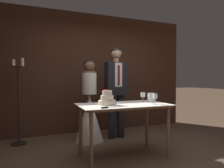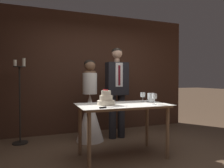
% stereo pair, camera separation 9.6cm
% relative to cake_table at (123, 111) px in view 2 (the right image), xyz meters
% --- Properties ---
extents(ground_plane, '(40.00, 40.00, 0.00)m').
position_rel_cake_table_xyz_m(ground_plane, '(0.01, -0.35, -0.72)').
color(ground_plane, brown).
extents(wall_back, '(4.71, 0.12, 2.72)m').
position_rel_cake_table_xyz_m(wall_back, '(0.01, 1.72, 0.64)').
color(wall_back, '#472B1E').
rests_on(wall_back, ground_plane).
extents(cake_table, '(1.40, 0.79, 0.82)m').
position_rel_cake_table_xyz_m(cake_table, '(0.00, 0.00, 0.00)').
color(cake_table, '#8E6B4C').
rests_on(cake_table, ground_plane).
extents(tiered_cake, '(0.27, 0.27, 0.24)m').
position_rel_cake_table_xyz_m(tiered_cake, '(-0.27, -0.00, 0.18)').
color(tiered_cake, beige).
rests_on(tiered_cake, cake_table).
extents(cake_knife, '(0.45, 0.12, 0.02)m').
position_rel_cake_table_xyz_m(cake_knife, '(-0.34, -0.30, 0.11)').
color(cake_knife, silver).
rests_on(cake_knife, cake_table).
extents(wine_glass_near, '(0.08, 0.08, 0.17)m').
position_rel_cake_table_xyz_m(wine_glass_near, '(0.42, 0.13, 0.22)').
color(wine_glass_near, silver).
rests_on(wine_glass_near, cake_table).
extents(wine_glass_middle, '(0.07, 0.07, 0.17)m').
position_rel_cake_table_xyz_m(wine_glass_middle, '(0.44, -0.21, 0.22)').
color(wine_glass_middle, silver).
rests_on(wine_glass_middle, cake_table).
extents(hurricane_candle, '(0.13, 0.13, 0.15)m').
position_rel_cake_table_xyz_m(hurricane_candle, '(0.57, 0.10, 0.17)').
color(hurricane_candle, silver).
rests_on(hurricane_candle, cake_table).
extents(bride, '(0.54, 0.54, 1.59)m').
position_rel_cake_table_xyz_m(bride, '(-0.28, 0.97, -0.13)').
color(bride, white).
rests_on(bride, ground_plane).
extents(groom, '(0.43, 0.25, 1.85)m').
position_rel_cake_table_xyz_m(groom, '(0.28, 0.97, 0.33)').
color(groom, black).
rests_on(groom, ground_plane).
extents(candle_stand, '(0.28, 0.28, 1.60)m').
position_rel_cake_table_xyz_m(candle_stand, '(-1.56, 1.26, 0.02)').
color(candle_stand, black).
rests_on(candle_stand, ground_plane).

